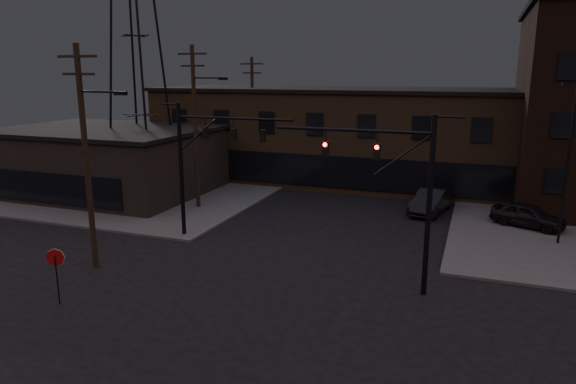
% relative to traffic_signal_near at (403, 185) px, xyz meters
% --- Properties ---
extents(ground, '(140.00, 140.00, 0.00)m').
position_rel_traffic_signal_near_xyz_m(ground, '(-5.36, -4.50, -4.93)').
color(ground, black).
rests_on(ground, ground).
extents(sidewalk_nw, '(30.00, 30.00, 0.15)m').
position_rel_traffic_signal_near_xyz_m(sidewalk_nw, '(-27.36, 17.50, -4.86)').
color(sidewalk_nw, '#474744').
rests_on(sidewalk_nw, ground).
extents(building_row, '(40.00, 12.00, 8.00)m').
position_rel_traffic_signal_near_xyz_m(building_row, '(-5.36, 23.50, -0.93)').
color(building_row, '#4D3D29').
rests_on(building_row, ground).
extents(building_left, '(16.00, 12.00, 5.00)m').
position_rel_traffic_signal_near_xyz_m(building_left, '(-25.36, 11.50, -2.43)').
color(building_left, black).
rests_on(building_left, ground).
extents(traffic_signal_near, '(7.12, 0.24, 8.00)m').
position_rel_traffic_signal_near_xyz_m(traffic_signal_near, '(0.00, 0.00, 0.00)').
color(traffic_signal_near, black).
rests_on(traffic_signal_near, ground).
extents(traffic_signal_far, '(7.12, 0.24, 8.00)m').
position_rel_traffic_signal_near_xyz_m(traffic_signal_far, '(-12.07, 3.50, 0.08)').
color(traffic_signal_far, black).
rests_on(traffic_signal_far, ground).
extents(stop_sign, '(0.72, 0.33, 2.48)m').
position_rel_traffic_signal_near_xyz_m(stop_sign, '(-13.36, -6.49, -3.09)').
color(stop_sign, black).
rests_on(stop_sign, ground).
extents(utility_pole_near, '(3.70, 0.28, 11.00)m').
position_rel_traffic_signal_near_xyz_m(utility_pole_near, '(-14.79, -2.50, 0.94)').
color(utility_pole_near, black).
rests_on(utility_pole_near, ground).
extents(utility_pole_mid, '(3.70, 0.28, 11.50)m').
position_rel_traffic_signal_near_xyz_m(utility_pole_mid, '(-15.79, 9.50, 1.19)').
color(utility_pole_mid, black).
rests_on(utility_pole_mid, ground).
extents(utility_pole_far, '(2.20, 0.28, 11.00)m').
position_rel_traffic_signal_near_xyz_m(utility_pole_far, '(-16.86, 21.50, 0.85)').
color(utility_pole_far, black).
rests_on(utility_pole_far, ground).
extents(transmission_tower, '(7.00, 7.00, 25.00)m').
position_rel_traffic_signal_near_xyz_m(transmission_tower, '(-23.36, 13.50, 7.57)').
color(transmission_tower, black).
rests_on(transmission_tower, ground).
extents(lot_light_a, '(1.50, 0.28, 9.14)m').
position_rel_traffic_signal_near_xyz_m(lot_light_a, '(7.64, 9.50, 0.58)').
color(lot_light_a, black).
rests_on(lot_light_a, ground).
extents(parked_car_lot_a, '(4.76, 3.40, 1.50)m').
position_rel_traffic_signal_near_xyz_m(parked_car_lot_a, '(6.21, 12.31, -4.03)').
color(parked_car_lot_a, black).
rests_on(parked_car_lot_a, sidewalk_ne).
extents(parked_car_lot_b, '(5.43, 4.33, 1.47)m').
position_rel_traffic_signal_near_xyz_m(parked_car_lot_b, '(7.24, 20.43, -4.04)').
color(parked_car_lot_b, silver).
rests_on(parked_car_lot_b, sidewalk_ne).
extents(car_crossing, '(2.82, 5.40, 1.69)m').
position_rel_traffic_signal_near_xyz_m(car_crossing, '(0.14, 14.13, -4.08)').
color(car_crossing, black).
rests_on(car_crossing, ground).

